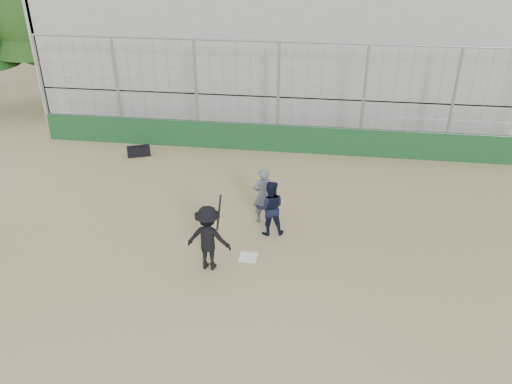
# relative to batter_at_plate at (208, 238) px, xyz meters

# --- Properties ---
(ground) EXTENTS (90.00, 90.00, 0.00)m
(ground) POSITION_rel_batter_at_plate_xyz_m (0.88, 0.51, -0.84)
(ground) COLOR olive
(ground) RESTS_ON ground
(home_plate) EXTENTS (0.44, 0.44, 0.02)m
(home_plate) POSITION_rel_batter_at_plate_xyz_m (0.88, 0.51, -0.83)
(home_plate) COLOR white
(home_plate) RESTS_ON ground
(backstop) EXTENTS (18.10, 0.25, 4.04)m
(backstop) POSITION_rel_batter_at_plate_xyz_m (0.88, 7.51, 0.12)
(backstop) COLOR #133C1C
(backstop) RESTS_ON ground
(bleachers) EXTENTS (20.25, 6.70, 6.98)m
(bleachers) POSITION_rel_batter_at_plate_xyz_m (0.88, 12.46, 2.08)
(bleachers) COLOR gray
(bleachers) RESTS_ON ground
(tree_left) EXTENTS (4.48, 4.48, 7.00)m
(tree_left) POSITION_rel_batter_at_plate_xyz_m (-10.12, 11.51, 3.55)
(tree_left) COLOR #382214
(tree_left) RESTS_ON ground
(batter_at_plate) EXTENTS (1.12, 0.78, 1.84)m
(batter_at_plate) POSITION_rel_batter_at_plate_xyz_m (0.00, 0.00, 0.00)
(batter_at_plate) COLOR black
(batter_at_plate) RESTS_ON ground
(catcher_crouched) EXTENTS (0.89, 0.77, 1.09)m
(catcher_crouched) POSITION_rel_batter_at_plate_xyz_m (1.29, 1.70, -0.30)
(catcher_crouched) COLOR black
(catcher_crouched) RESTS_ON ground
(umpire) EXTENTS (0.70, 0.59, 1.46)m
(umpire) POSITION_rel_batter_at_plate_xyz_m (1.00, 2.38, -0.11)
(umpire) COLOR #525D68
(umpire) RESTS_ON ground
(equipment_bag) EXTENTS (0.89, 0.64, 0.39)m
(equipment_bag) POSITION_rel_batter_at_plate_xyz_m (-4.10, 6.32, -0.66)
(equipment_bag) COLOR black
(equipment_bag) RESTS_ON ground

